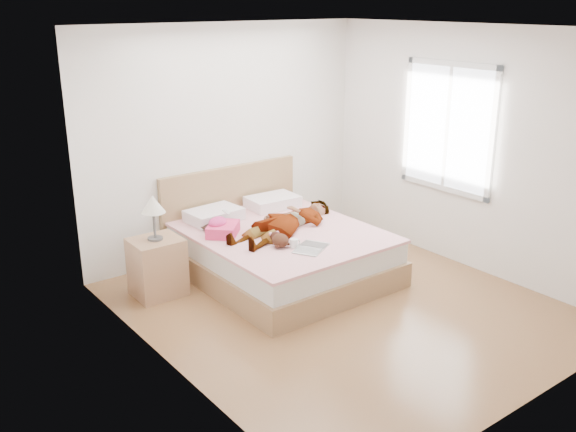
% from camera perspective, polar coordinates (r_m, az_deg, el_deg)
% --- Properties ---
extents(ground, '(4.00, 4.00, 0.00)m').
position_cam_1_polar(ground, '(6.30, 4.76, -8.03)').
color(ground, '#512D19').
rests_on(ground, ground).
extents(woman, '(1.64, 0.99, 0.21)m').
position_cam_1_polar(woman, '(6.81, -0.13, -0.22)').
color(woman, white).
rests_on(woman, bed).
extents(hair, '(0.51, 0.58, 0.07)m').
position_cam_1_polar(hair, '(6.88, -6.18, -0.73)').
color(hair, black).
rests_on(hair, bed).
extents(phone, '(0.07, 0.10, 0.05)m').
position_cam_1_polar(phone, '(6.83, -5.51, 0.37)').
color(phone, silver).
rests_on(phone, bed).
extents(room_shell, '(4.00, 4.00, 4.00)m').
position_cam_1_polar(room_shell, '(7.26, 14.02, 7.64)').
color(room_shell, white).
rests_on(room_shell, ground).
extents(bed, '(1.80, 2.08, 1.00)m').
position_cam_1_polar(bed, '(6.91, -0.94, -2.94)').
color(bed, brown).
rests_on(bed, ground).
extents(towel, '(0.47, 0.47, 0.19)m').
position_cam_1_polar(towel, '(6.66, -5.91, -1.03)').
color(towel, '#E83F72').
rests_on(towel, bed).
extents(magazine, '(0.46, 0.41, 0.02)m').
position_cam_1_polar(magazine, '(6.28, 2.07, -2.85)').
color(magazine, white).
rests_on(magazine, bed).
extents(coffee_mug, '(0.12, 0.09, 0.09)m').
position_cam_1_polar(coffee_mug, '(6.30, 0.55, -2.43)').
color(coffee_mug, white).
rests_on(coffee_mug, bed).
extents(plush_toy, '(0.18, 0.26, 0.14)m').
position_cam_1_polar(plush_toy, '(6.31, -0.76, -2.11)').
color(plush_toy, black).
rests_on(plush_toy, bed).
extents(nightstand, '(0.49, 0.44, 1.04)m').
position_cam_1_polar(nightstand, '(6.52, -11.57, -4.07)').
color(nightstand, olive).
rests_on(nightstand, ground).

